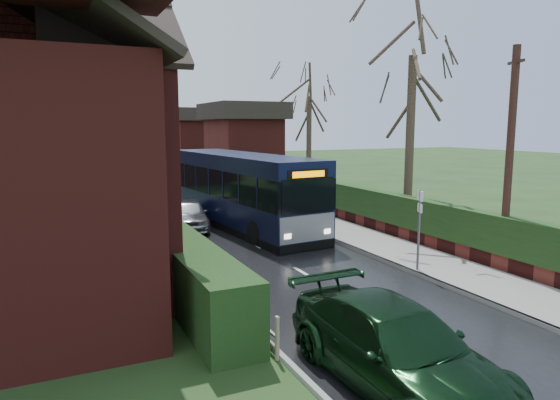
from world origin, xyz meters
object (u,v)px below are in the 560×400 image
car_silver (189,214)px  car_green (396,347)px  bus (242,191)px  telegraph_pole (509,161)px  bus_stop_sign (419,219)px

car_silver → car_green: bearing=-81.0°
bus → car_green: 14.64m
telegraph_pole → bus_stop_sign: bearing=-177.6°
telegraph_pole → car_green: bearing=-128.2°
car_silver → telegraph_pole: (7.30, -10.72, 2.86)m
telegraph_pole → car_silver: bearing=146.3°
bus → bus_stop_sign: bearing=-81.3°
car_silver → car_green: size_ratio=0.77×
car_silver → telegraph_pole: bearing=-46.1°
car_green → bus_stop_sign: bearing=45.8°
telegraph_pole → bus: bearing=138.3°
car_silver → car_green: 14.99m
bus → bus_stop_sign: bus is taller
bus → car_green: bearing=-105.7°
car_green → bus: bearing=79.2°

